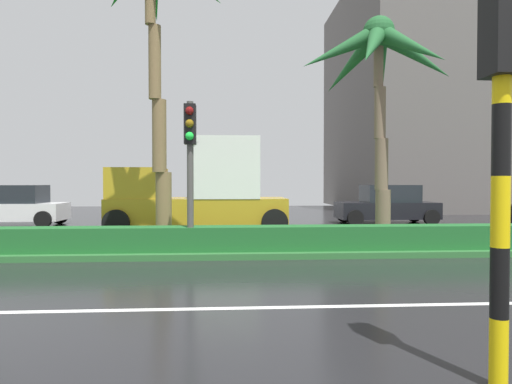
# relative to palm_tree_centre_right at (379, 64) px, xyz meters

# --- Properties ---
(ground_plane) EXTENTS (90.00, 42.00, 0.10)m
(ground_plane) POSITION_rel_palm_tree_centre_right_xyz_m (-9.30, 0.81, -5.31)
(ground_plane) COLOR black
(median_strip) EXTENTS (85.50, 4.00, 0.15)m
(median_strip) POSITION_rel_palm_tree_centre_right_xyz_m (-9.30, -0.19, -5.19)
(median_strip) COLOR #2D6B33
(median_strip) RESTS_ON ground_plane
(median_hedge) EXTENTS (76.50, 0.70, 0.60)m
(median_hedge) POSITION_rel_palm_tree_centre_right_xyz_m (-9.30, -1.59, -4.81)
(median_hedge) COLOR #1E6028
(median_hedge) RESTS_ON median_strip
(palm_tree_centre_right) EXTENTS (4.74, 4.46, 6.47)m
(palm_tree_centre_right) POSITION_rel_palm_tree_centre_right_xyz_m (0.00, 0.00, 0.00)
(palm_tree_centre_right) COLOR brown
(palm_tree_centre_right) RESTS_ON median_strip
(traffic_signal_median_right) EXTENTS (0.28, 0.43, 3.65)m
(traffic_signal_median_right) POSITION_rel_palm_tree_centre_right_xyz_m (-5.25, -1.82, -2.60)
(traffic_signal_median_right) COLOR #4C4C47
(traffic_signal_median_right) RESTS_ON median_strip
(traffic_signal_foreground) EXTENTS (0.28, 0.43, 3.82)m
(traffic_signal_foreground) POSITION_rel_palm_tree_centre_right_xyz_m (-1.92, -8.87, -2.63)
(traffic_signal_foreground) COLOR yellow
(traffic_signal_foreground) RESTS_ON ground_plane
(car_in_traffic_second) EXTENTS (4.30, 2.02, 1.72)m
(car_in_traffic_second) POSITION_rel_palm_tree_centre_right_xyz_m (-13.39, 6.75, -4.44)
(car_in_traffic_second) COLOR white
(car_in_traffic_second) RESTS_ON ground_plane
(box_truck_lead) EXTENTS (6.40, 2.64, 3.46)m
(box_truck_lead) POSITION_rel_palm_tree_centre_right_xyz_m (-5.34, 3.88, -3.71)
(box_truck_lead) COLOR #B28C1E
(box_truck_lead) RESTS_ON ground_plane
(car_in_traffic_third) EXTENTS (4.30, 2.02, 1.72)m
(car_in_traffic_third) POSITION_rel_palm_tree_centre_right_xyz_m (2.71, 6.67, -4.44)
(car_in_traffic_third) COLOR black
(car_in_traffic_third) RESTS_ON ground_plane
(building_far_right) EXTENTS (15.86, 14.34, 15.45)m
(building_far_right) POSITION_rel_palm_tree_centre_right_xyz_m (11.96, 18.75, 2.46)
(building_far_right) COLOR #605B59
(building_far_right) RESTS_ON ground_plane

